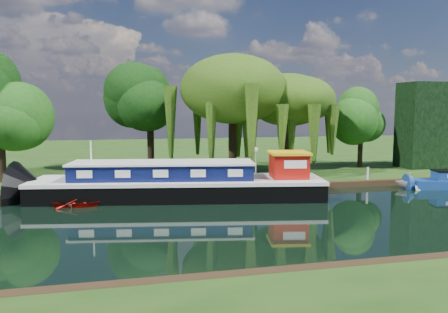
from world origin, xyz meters
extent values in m
plane|color=black|center=(0.00, 0.00, 0.00)|extent=(120.00, 120.00, 0.00)
cube|color=#193A0F|center=(0.00, 34.00, 0.23)|extent=(120.00, 52.00, 0.45)
cube|color=black|center=(-6.03, 6.84, 0.48)|extent=(19.56, 7.43, 1.27)
cube|color=silver|center=(-6.03, 6.84, 1.22)|extent=(19.68, 7.53, 0.23)
cube|color=#0B1241|center=(-7.08, 7.02, 1.85)|extent=(12.20, 5.03, 1.01)
cube|color=silver|center=(-7.08, 7.02, 2.42)|extent=(12.44, 5.27, 0.13)
cube|color=#9B100B|center=(1.29, 5.58, 2.14)|extent=(2.70, 2.70, 1.59)
cube|color=#E8B410|center=(1.29, 5.58, 3.03)|extent=(3.01, 3.01, 0.17)
cylinder|color=silver|center=(-11.68, 7.82, 2.62)|extent=(0.11, 0.11, 2.55)
imported|color=#9B100B|center=(-12.42, 5.87, 0.00)|extent=(3.29, 2.65, 0.60)
imported|color=silver|center=(11.63, 6.61, 0.00)|extent=(2.90, 2.68, 1.27)
cylinder|color=black|center=(-0.38, 14.48, 3.33)|extent=(0.75, 0.75, 5.76)
ellipsoid|color=#2A4A0F|center=(-0.38, 14.48, 7.49)|extent=(8.04, 8.04, 5.20)
cylinder|color=black|center=(4.08, 13.20, 2.77)|extent=(0.66, 0.66, 4.65)
ellipsoid|color=#2A4A0F|center=(4.08, 13.20, 6.13)|extent=(6.35, 6.35, 4.10)
cylinder|color=black|center=(-18.55, 13.81, 3.22)|extent=(0.46, 0.46, 5.54)
ellipsoid|color=#1C4A12|center=(-18.55, 13.81, 5.49)|extent=(4.53, 4.53, 4.53)
cylinder|color=black|center=(-7.14, 18.39, 3.82)|extent=(0.62, 0.62, 6.73)
ellipsoid|color=black|center=(-7.14, 18.39, 6.57)|extent=(5.39, 5.39, 5.39)
cylinder|color=black|center=(12.35, 15.32, 2.93)|extent=(0.41, 0.41, 4.96)
ellipsoid|color=#1C4A12|center=(12.35, 15.32, 4.96)|extent=(3.97, 3.97, 3.97)
cube|color=black|center=(19.00, 14.00, 4.45)|extent=(6.00, 3.00, 8.00)
cylinder|color=silver|center=(0.50, 10.50, 1.55)|extent=(0.10, 0.10, 2.20)
sphere|color=white|center=(0.50, 10.50, 2.83)|extent=(0.36, 0.36, 0.36)
cylinder|color=silver|center=(-10.00, 8.40, 0.95)|extent=(0.16, 0.16, 1.00)
cylinder|color=silver|center=(-4.00, 8.40, 0.95)|extent=(0.16, 0.16, 1.00)
cylinder|color=silver|center=(3.00, 8.40, 0.95)|extent=(0.16, 0.16, 1.00)
cylinder|color=silver|center=(9.00, 8.40, 0.95)|extent=(0.16, 0.16, 1.00)
camera|label=1|loc=(-9.60, -21.95, 5.95)|focal=35.00mm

